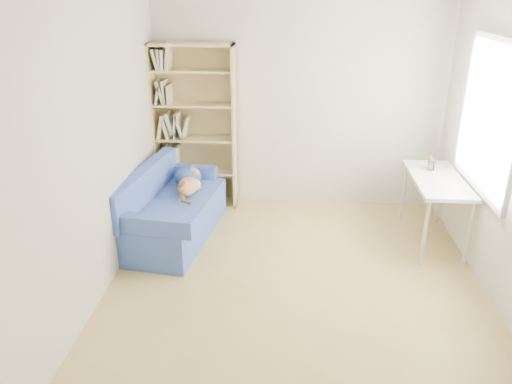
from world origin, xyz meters
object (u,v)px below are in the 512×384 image
Objects in this scene: sofa at (172,210)px; bookshelf at (195,134)px; desk at (437,185)px; pen_cup at (431,165)px.

bookshelf is at bearing 89.54° from sofa.
desk is at bearing 8.47° from sofa.
sofa is 1.50× the size of desk.
bookshelf reaches higher than desk.
desk is at bearing -17.33° from bookshelf.
bookshelf is 2.77m from pen_cup.
pen_cup is (2.83, 0.29, 0.50)m from sofa.
sofa is 0.85× the size of bookshelf.
desk is at bearing -85.62° from pen_cup.
pen_cup is at bearing 94.38° from desk.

